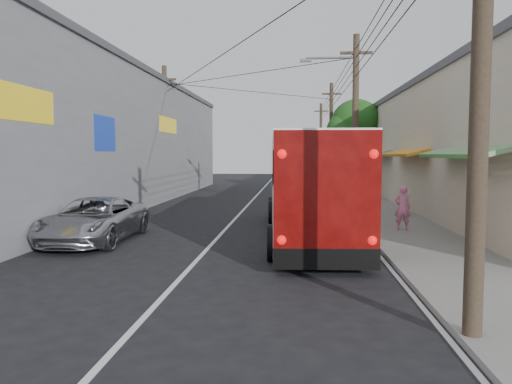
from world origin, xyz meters
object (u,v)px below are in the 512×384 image
at_px(parked_car_far, 323,181).
at_px(pedestrian_near, 402,208).
at_px(pedestrian_far, 360,199).
at_px(jeepney, 94,220).
at_px(parked_suv, 332,200).
at_px(coach_bus, 308,185).
at_px(parked_car_mid, 327,185).

bearing_deg(parked_car_far, pedestrian_near, -83.37).
bearing_deg(pedestrian_near, pedestrian_far, -70.91).
height_order(jeepney, parked_suv, parked_suv).
distance_m(coach_bus, pedestrian_near, 3.52).
xyz_separation_m(coach_bus, jeepney, (-6.80, -1.79, -1.05)).
height_order(parked_suv, parked_car_far, parked_car_far).
bearing_deg(coach_bus, parked_car_far, 82.64).
bearing_deg(parked_suv, pedestrian_near, -60.33).
xyz_separation_m(jeepney, parked_car_mid, (8.40, 16.51, 0.11)).
bearing_deg(pedestrian_near, jeepney, 20.00).
xyz_separation_m(coach_bus, pedestrian_far, (2.40, 4.79, -0.89)).
relative_size(coach_bus, pedestrian_near, 7.53).
height_order(coach_bus, pedestrian_far, coach_bus).
xyz_separation_m(coach_bus, pedestrian_near, (3.34, 0.71, -0.84)).
relative_size(coach_bus, jeepney, 2.34).
relative_size(coach_bus, parked_car_mid, 2.49).
xyz_separation_m(parked_car_far, pedestrian_near, (1.74, -19.38, 0.10)).
bearing_deg(jeepney, pedestrian_near, 13.74).
relative_size(jeepney, parked_car_far, 1.04).
xyz_separation_m(parked_suv, parked_car_mid, (0.38, 9.34, 0.08)).
relative_size(coach_bus, pedestrian_far, 8.02).
distance_m(parked_car_mid, parked_car_far, 5.37).
bearing_deg(parked_car_far, pedestrian_far, -85.50).
distance_m(parked_car_mid, pedestrian_far, 9.96).
bearing_deg(pedestrian_near, parked_car_far, -78.74).
xyz_separation_m(parked_car_far, pedestrian_far, (0.80, -15.30, 0.06)).
bearing_deg(pedestrian_far, parked_suv, -6.98).
relative_size(parked_car_far, pedestrian_near, 3.10).
height_order(jeepney, parked_car_mid, parked_car_mid).
bearing_deg(pedestrian_near, parked_car_mid, -76.79).
distance_m(coach_bus, jeepney, 7.11).
distance_m(jeepney, parked_suv, 10.76).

